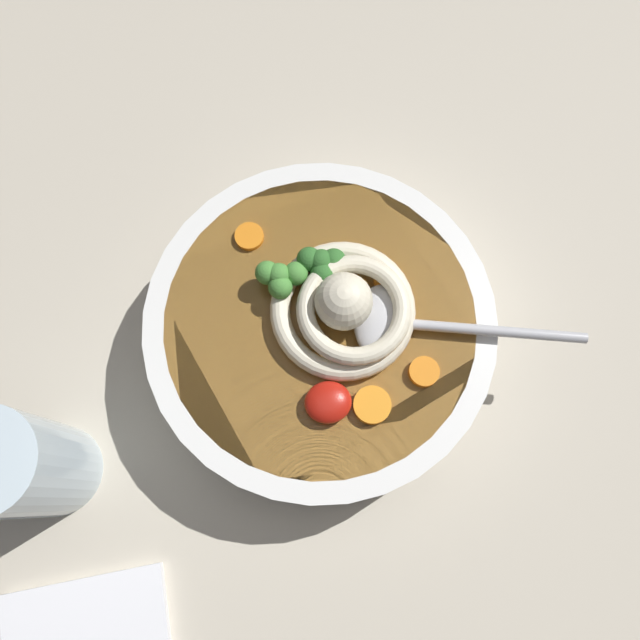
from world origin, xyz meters
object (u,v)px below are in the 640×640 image
object	(u,v)px
soup_bowl	(320,332)
noodle_pile	(346,308)
soup_spoon	(402,324)
drinking_glass	(24,466)

from	to	relation	value
soup_bowl	noodle_pile	size ratio (longest dim) A/B	2.25
soup_spoon	soup_bowl	bearing A→B (deg)	180.00
soup_bowl	noodle_pile	distance (cm)	5.16
noodle_pile	drinking_glass	bearing A→B (deg)	-162.33
soup_spoon	noodle_pile	bearing A→B (deg)	171.29
soup_bowl	soup_spoon	size ratio (longest dim) A/B	1.54
noodle_pile	soup_spoon	xyz separation A→B (cm)	(3.99, -1.59, -0.71)
soup_bowl	noodle_pile	bearing A→B (deg)	6.22
noodle_pile	soup_bowl	bearing A→B (deg)	-173.78
noodle_pile	soup_spoon	distance (cm)	4.36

